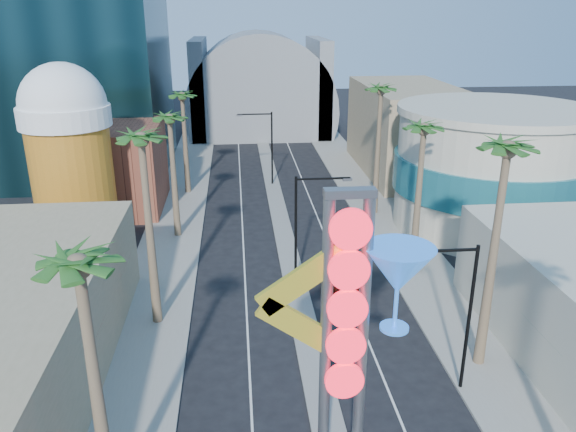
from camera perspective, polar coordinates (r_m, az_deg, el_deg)
The scene contains 21 objects.
sidewalk_west at distance 53.42m, azimuth -11.16°, elevation 0.07°, with size 5.00×100.00×0.15m, color gray.
sidewalk_east at distance 54.75m, azimuth 9.01°, elevation 0.72°, with size 5.00×100.00×0.15m, color gray.
median at distance 56.07m, azimuth -1.19°, elevation 1.45°, with size 1.60×84.00×0.15m, color gray.
brick_filler_west at distance 56.12m, azimuth -17.79°, elevation 4.67°, with size 10.00×10.00×8.00m, color brown.
filler_east at distance 67.26m, azimuth 12.00°, elevation 8.58°, with size 10.00×20.00×10.00m, color #958360.
beer_mug at distance 47.94m, azimuth -21.34°, elevation 6.42°, with size 7.00×7.00×14.50m.
turquoise_building at distance 51.58m, azimuth 19.91°, elevation 4.53°, with size 16.60×16.60×10.60m.
canopy at distance 88.08m, azimuth -2.88°, elevation 11.27°, with size 22.00×16.00×22.00m.
neon_sign at distance 21.47m, azimuth 7.99°, elevation -10.65°, with size 6.53×2.60×12.55m.
streetlight_0 at distance 37.63m, azimuth 1.63°, elevation -0.50°, with size 3.79×0.25×8.00m.
streetlight_1 at distance 60.48m, azimuth -2.17°, elevation 7.59°, with size 3.79×0.25×8.00m.
streetlight_2 at distance 28.57m, azimuth 17.18°, elevation -8.74°, with size 3.45×0.25×8.00m.
palm_0 at distance 19.55m, azimuth -20.33°, elevation -6.36°, with size 2.40×2.40×11.70m.
palm_1 at distance 32.20m, azimuth -14.59°, elevation 6.32°, with size 2.40×2.40×12.70m.
palm_2 at distance 46.03m, azimuth -11.90°, elevation 8.94°, with size 2.40×2.40×11.20m.
palm_3 at distance 57.79m, azimuth -10.67°, elevation 11.30°, with size 2.40×2.40×11.20m.
palm_5 at distance 28.86m, azimuth 21.25°, elevation 4.89°, with size 2.40×2.40×13.20m.
palm_6 at distance 39.93m, azimuth 13.59°, elevation 7.75°, with size 2.40×2.40×11.70m.
palm_7 at distance 51.08m, azimuth 9.40°, elevation 11.74°, with size 2.40×2.40×12.70m.
red_pickup at distance 39.38m, azimuth 5.48°, elevation -6.07°, with size 2.68×5.81×1.61m, color #98160B.
pedestrian_b at distance 43.97m, azimuth 10.43°, elevation -3.10°, with size 0.84×0.65×1.72m, color gray.
Camera 1 is at (-3.81, -14.88, 18.33)m, focal length 35.00 mm.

